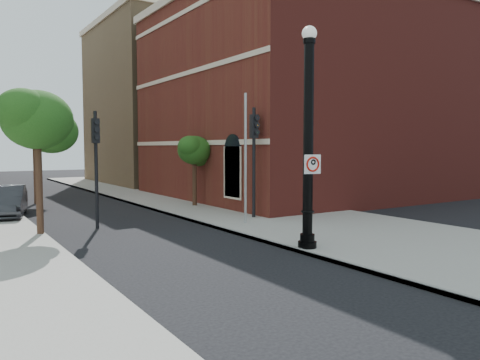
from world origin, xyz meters
TOP-DOWN VIEW (x-y plane):
  - ground at (0.00, 0.00)m, footprint 120.00×120.00m
  - sidewalk_right at (6.00, 10.00)m, footprint 8.00×60.00m
  - curb_edge at (2.05, 10.00)m, footprint 0.10×60.00m
  - brick_wall_building at (16.00, 14.00)m, footprint 22.30×16.30m
  - bg_building_tan_b at (16.00, 30.00)m, footprint 22.00×14.00m
  - lamppost at (2.40, 0.49)m, footprint 0.59×0.59m
  - no_parking_sign at (2.42, 0.32)m, footprint 0.59×0.12m
  - parked_car at (-4.64, 13.41)m, footprint 2.45×4.70m
  - traffic_signal_left at (-1.93, 8.18)m, footprint 0.32×0.39m
  - traffic_signal_right at (4.63, 6.67)m, footprint 0.35×0.43m
  - utility_pole at (3.42, 5.55)m, footprint 0.11×0.11m
  - street_tree_a at (-4.13, 7.61)m, footprint 2.93×2.65m
  - street_tree_b at (-2.48, 18.49)m, footprint 2.90×2.62m
  - street_tree_c at (4.41, 12.00)m, footprint 2.15×1.94m

SIDE VIEW (x-z plane):
  - ground at x=0.00m, z-range 0.00..0.00m
  - sidewalk_right at x=6.00m, z-range 0.00..0.12m
  - curb_edge at x=2.05m, z-range 0.00..0.14m
  - parked_car at x=-4.64m, z-range 0.00..1.48m
  - utility_pole at x=3.42m, z-range 0.00..5.46m
  - no_parking_sign at x=2.42m, z-range 2.44..3.03m
  - street_tree_c at x=4.41m, z-range 1.10..4.97m
  - traffic_signal_left at x=-1.93m, z-range 0.81..5.49m
  - lamppost at x=2.40m, z-range -0.26..6.65m
  - traffic_signal_right at x=4.63m, z-range 0.87..5.88m
  - street_tree_b at x=-2.48m, z-range 1.51..6.73m
  - street_tree_a at x=-4.13m, z-range 1.53..6.82m
  - brick_wall_building at x=16.00m, z-range 0.01..12.51m
  - bg_building_tan_b at x=16.00m, z-range 0.00..14.00m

